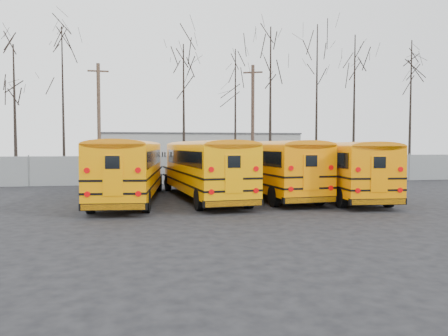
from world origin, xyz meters
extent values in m
plane|color=black|center=(0.00, 0.00, 0.00)|extent=(120.00, 120.00, 0.00)
cube|color=gray|center=(0.00, 12.00, 1.00)|extent=(40.00, 0.04, 2.00)
cube|color=#9B9C97|center=(2.00, 32.00, 2.00)|extent=(22.00, 8.00, 4.00)
cylinder|color=black|center=(-6.58, -0.79, 0.49)|extent=(0.37, 1.00, 0.98)
cylinder|color=black|center=(-4.38, -1.00, 0.49)|extent=(0.37, 1.00, 0.98)
cylinder|color=black|center=(-5.79, 7.41, 0.49)|extent=(0.37, 1.00, 0.98)
cylinder|color=black|center=(-3.58, 7.19, 0.49)|extent=(0.37, 1.00, 0.98)
cube|color=#FF9600|center=(-5.17, 2.27, 1.64)|extent=(3.32, 9.31, 2.30)
cube|color=#FF9600|center=(-4.65, 7.64, 0.98)|extent=(2.36, 1.87, 0.98)
cube|color=black|center=(-5.19, 2.08, 2.16)|extent=(3.26, 8.34, 0.69)
cube|color=black|center=(-5.09, 3.10, 0.93)|extent=(3.51, 10.99, 0.09)
cube|color=black|center=(-5.09, 3.10, 1.42)|extent=(3.51, 10.99, 0.09)
cube|color=black|center=(-5.60, -2.16, 0.44)|extent=(2.52, 0.46, 0.27)
cube|color=black|center=(-4.57, 8.42, 0.44)|extent=(2.36, 0.42, 0.25)
cube|color=#FF9600|center=(-5.61, -2.27, 1.62)|extent=(0.74, 0.11, 1.52)
cylinder|color=#B20505|center=(-6.54, -2.19, 0.93)|extent=(0.22, 0.06, 0.22)
cylinder|color=#B20505|center=(-4.69, -2.37, 0.93)|extent=(0.22, 0.06, 0.22)
cylinder|color=#B20505|center=(-6.54, -2.19, 1.81)|extent=(0.22, 0.06, 0.22)
cylinder|color=#B20505|center=(-4.69, -2.37, 1.81)|extent=(0.22, 0.06, 0.22)
cylinder|color=black|center=(-2.21, -0.84, 0.49)|extent=(0.37, 1.00, 0.97)
cylinder|color=black|center=(-0.02, -0.61, 0.49)|extent=(0.37, 1.00, 0.97)
cylinder|color=black|center=(-3.06, 7.29, 0.49)|extent=(0.37, 1.00, 0.97)
cylinder|color=black|center=(-0.87, 7.52, 0.49)|extent=(0.37, 1.00, 0.97)
cube|color=#FD9E00|center=(-1.44, 2.42, 1.63)|extent=(3.36, 9.26, 2.29)
cube|color=#FD9E00|center=(-2.00, 7.75, 0.97)|extent=(2.35, 1.87, 0.97)
cube|color=black|center=(-1.42, 2.23, 2.14)|extent=(3.30, 8.29, 0.68)
cube|color=black|center=(-1.53, 3.24, 0.92)|extent=(3.56, 10.92, 0.09)
cube|color=black|center=(-1.53, 3.24, 1.41)|extent=(3.56, 10.92, 0.09)
cube|color=black|center=(-0.99, -1.98, 0.44)|extent=(2.50, 0.47, 0.27)
cube|color=black|center=(-2.08, 8.52, 0.44)|extent=(2.34, 0.44, 0.25)
cube|color=#FD9E00|center=(-0.97, -2.09, 1.61)|extent=(0.73, 0.11, 1.51)
cylinder|color=#B20505|center=(-1.89, -2.19, 0.92)|extent=(0.22, 0.06, 0.21)
cylinder|color=#B20505|center=(-0.05, -2.00, 0.92)|extent=(0.22, 0.06, 0.21)
cylinder|color=#B20505|center=(-1.89, -2.19, 1.80)|extent=(0.22, 0.06, 0.21)
cylinder|color=#B20505|center=(-0.05, -2.00, 1.80)|extent=(0.22, 0.06, 0.21)
cylinder|color=black|center=(1.22, -0.34, 0.49)|extent=(0.36, 0.99, 0.97)
cylinder|color=black|center=(3.40, -0.15, 0.49)|extent=(0.36, 0.99, 0.97)
cylinder|color=black|center=(0.48, 7.77, 0.49)|extent=(0.36, 0.99, 0.97)
cylinder|color=black|center=(2.67, 7.97, 0.49)|extent=(0.36, 0.99, 0.97)
cube|color=#FF8600|center=(2.02, 2.90, 1.63)|extent=(3.23, 9.21, 2.28)
cube|color=#FF8600|center=(1.54, 8.21, 0.97)|extent=(2.32, 1.84, 0.97)
cube|color=black|center=(2.04, 2.70, 2.13)|extent=(3.18, 8.24, 0.68)
cube|color=black|center=(1.95, 3.72, 0.92)|extent=(3.41, 10.87, 0.09)
cube|color=black|center=(1.95, 3.72, 1.41)|extent=(3.41, 10.87, 0.09)
cube|color=black|center=(2.42, -1.50, 0.44)|extent=(2.49, 0.44, 0.27)
cube|color=black|center=(1.47, 8.99, 0.44)|extent=(2.34, 0.40, 0.25)
cube|color=#FF8600|center=(2.43, -1.61, 1.60)|extent=(0.73, 0.10, 1.50)
cylinder|color=#B20505|center=(1.52, -1.70, 0.92)|extent=(0.22, 0.06, 0.21)
cylinder|color=#B20505|center=(3.35, -1.53, 0.92)|extent=(0.22, 0.06, 0.21)
cylinder|color=#B20505|center=(1.52, -1.70, 1.80)|extent=(0.22, 0.06, 0.21)
cylinder|color=#B20505|center=(3.35, -1.53, 1.80)|extent=(0.22, 0.06, 0.21)
cylinder|color=black|center=(3.99, -1.21, 0.47)|extent=(0.34, 0.97, 0.95)
cylinder|color=black|center=(6.13, -1.37, 0.47)|extent=(0.34, 0.97, 0.95)
cylinder|color=black|center=(4.58, 6.75, 0.47)|extent=(0.34, 0.97, 0.95)
cylinder|color=black|center=(6.72, 6.59, 0.47)|extent=(0.34, 0.97, 0.95)
cube|color=#FE8800|center=(5.29, 1.79, 1.59)|extent=(3.02, 8.99, 2.23)
cube|color=#FE8800|center=(5.67, 7.00, 0.95)|extent=(2.25, 1.77, 0.95)
cube|color=black|center=(5.27, 1.60, 2.09)|extent=(2.99, 8.04, 0.66)
cube|color=black|center=(5.35, 2.59, 0.90)|extent=(3.17, 10.62, 0.09)
cube|color=black|center=(5.35, 2.59, 1.38)|extent=(3.17, 10.62, 0.09)
cube|color=black|center=(4.96, -2.52, 0.43)|extent=(2.44, 0.39, 0.27)
cube|color=black|center=(5.73, 7.76, 0.43)|extent=(2.29, 0.36, 0.25)
cube|color=#FE8800|center=(4.96, -2.62, 1.57)|extent=(0.71, 0.09, 1.47)
cylinder|color=#B20505|center=(4.06, -2.57, 0.90)|extent=(0.21, 0.05, 0.21)
cylinder|color=#B20505|center=(5.86, -2.70, 0.90)|extent=(0.21, 0.05, 0.21)
cylinder|color=#B20505|center=(4.06, -2.57, 1.76)|extent=(0.21, 0.05, 0.21)
cylinder|color=#B20505|center=(5.86, -2.70, 1.76)|extent=(0.21, 0.05, 0.21)
cylinder|color=brown|center=(-8.00, 17.84, 4.66)|extent=(0.29, 0.29, 9.33)
cube|color=brown|center=(-8.00, 17.84, 8.70)|extent=(1.66, 0.21, 0.12)
cylinder|color=#463227|center=(5.50, 20.44, 5.05)|extent=(0.31, 0.31, 10.10)
cube|color=#463227|center=(5.50, 20.44, 9.43)|extent=(1.71, 0.82, 0.13)
cone|color=black|center=(-13.27, 13.80, 4.86)|extent=(0.26, 0.26, 9.73)
cone|color=black|center=(-10.35, 15.55, 5.76)|extent=(0.26, 0.26, 11.53)
cone|color=black|center=(-1.39, 14.90, 5.24)|extent=(0.26, 0.26, 10.48)
cone|color=black|center=(3.07, 16.75, 5.34)|extent=(0.26, 0.26, 10.68)
cone|color=black|center=(5.49, 14.74, 6.04)|extent=(0.26, 0.26, 12.08)
cone|color=black|center=(9.31, 14.56, 6.20)|extent=(0.26, 0.26, 12.41)
cone|color=black|center=(14.00, 17.38, 6.24)|extent=(0.26, 0.26, 12.48)
cone|color=black|center=(18.03, 15.10, 5.83)|extent=(0.26, 0.26, 11.66)
camera|label=1|loc=(-4.49, -18.88, 2.74)|focal=35.00mm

